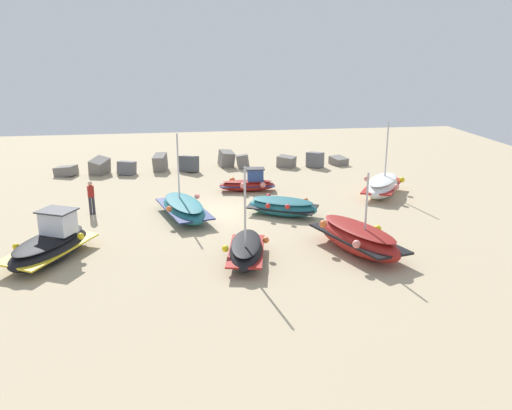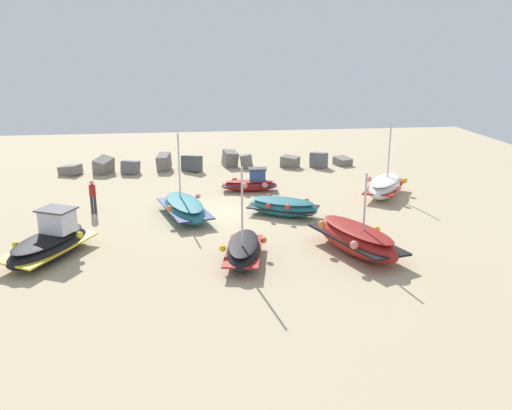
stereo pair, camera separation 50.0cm
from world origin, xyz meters
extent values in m
plane|color=tan|center=(0.00, 0.00, 0.00)|extent=(50.64, 50.64, 0.00)
ellipsoid|color=#1E6670|center=(-1.52, -0.46, 0.42)|extent=(2.80, 4.75, 0.84)
cube|color=navy|center=(-1.52, -0.46, 0.46)|extent=(2.81, 4.59, 0.08)
ellipsoid|color=#1A565F|center=(-1.52, -0.46, 0.77)|extent=(2.46, 4.18, 0.14)
cylinder|color=#B7B7BC|center=(-1.71, 0.20, 2.43)|extent=(0.08, 0.08, 3.18)
sphere|color=#EA7F75|center=(-0.84, 0.54, 0.76)|extent=(0.27, 0.27, 0.27)
sphere|color=orange|center=(-2.21, -1.47, 0.79)|extent=(0.27, 0.27, 0.27)
ellipsoid|color=black|center=(0.75, -6.34, 0.42)|extent=(1.93, 3.77, 0.84)
cube|color=maroon|center=(0.75, -6.34, 0.46)|extent=(1.95, 3.63, 0.07)
ellipsoid|color=black|center=(0.75, -6.34, 0.77)|extent=(1.70, 3.31, 0.14)
cylinder|color=#B7B7BC|center=(0.65, -6.87, 2.37)|extent=(0.08, 0.08, 3.07)
sphere|color=yellow|center=(-0.10, -6.81, 0.78)|extent=(0.26, 0.26, 0.26)
sphere|color=orange|center=(1.60, -5.86, 0.67)|extent=(0.26, 0.26, 0.26)
ellipsoid|color=#1E6670|center=(3.26, -0.78, 0.40)|extent=(3.73, 2.89, 0.90)
cube|color=black|center=(3.26, -0.78, 0.44)|extent=(3.60, 2.81, 0.17)
ellipsoid|color=#1A565F|center=(3.26, -0.78, 0.74)|extent=(3.26, 2.50, 0.22)
sphere|color=red|center=(2.77, 0.35, 0.68)|extent=(0.25, 0.25, 0.25)
sphere|color=red|center=(2.47, -1.21, 0.64)|extent=(0.25, 0.25, 0.25)
sphere|color=#EA7F75|center=(3.63, -0.11, 0.61)|extent=(0.25, 0.25, 0.25)
sphere|color=red|center=(3.33, -1.68, 0.70)|extent=(0.25, 0.25, 0.25)
sphere|color=orange|center=(4.48, -0.58, 0.65)|extent=(0.25, 0.25, 0.25)
ellipsoid|color=maroon|center=(5.36, -6.02, 0.55)|extent=(3.25, 4.94, 1.19)
cube|color=black|center=(5.36, -6.02, 0.61)|extent=(3.19, 4.77, 0.18)
ellipsoid|color=maroon|center=(5.36, -6.02, 1.02)|extent=(2.82, 4.33, 0.26)
cylinder|color=#B7B7BC|center=(5.49, -6.37, 2.26)|extent=(0.08, 0.08, 2.30)
sphere|color=#EA7F75|center=(4.82, -7.37, 0.90)|extent=(0.32, 0.32, 0.32)
sphere|color=yellow|center=(6.28, -5.68, 0.84)|extent=(0.32, 0.32, 0.32)
sphere|color=orange|center=(4.07, -5.35, 1.05)|extent=(0.32, 0.32, 0.32)
ellipsoid|color=black|center=(-6.81, -4.99, 0.44)|extent=(3.40, 4.58, 0.98)
cube|color=gold|center=(-6.81, -4.99, 0.48)|extent=(3.34, 4.44, 0.18)
ellipsoid|color=black|center=(-6.81, -4.99, 0.81)|extent=(2.96, 4.02, 0.23)
cube|color=silver|center=(-6.52, -4.42, 1.34)|extent=(1.47, 1.36, 0.91)
cube|color=#333338|center=(-6.52, -4.42, 1.82)|extent=(1.70, 1.58, 0.06)
sphere|color=yellow|center=(-7.97, -5.26, 0.70)|extent=(0.27, 0.27, 0.27)
sphere|color=yellow|center=(-5.65, -4.73, 0.82)|extent=(0.27, 0.27, 0.27)
ellipsoid|color=maroon|center=(2.14, 3.91, 0.30)|extent=(3.26, 1.28, 0.66)
cube|color=navy|center=(2.14, 3.91, 0.34)|extent=(3.13, 1.29, 0.10)
ellipsoid|color=maroon|center=(2.14, 3.91, 0.56)|extent=(2.86, 1.11, 0.14)
cube|color=#2D4784|center=(2.60, 3.88, 0.94)|extent=(0.93, 0.68, 0.66)
cube|color=#333338|center=(2.60, 3.88, 1.30)|extent=(1.07, 0.79, 0.06)
sphere|color=orange|center=(1.35, 4.62, 0.49)|extent=(0.33, 0.33, 0.33)
sphere|color=#EA7F75|center=(1.82, 3.29, 0.49)|extent=(0.33, 0.33, 0.33)
sphere|color=yellow|center=(2.47, 4.54, 0.46)|extent=(0.33, 0.33, 0.33)
sphere|color=#EA7F75|center=(2.93, 3.21, 0.51)|extent=(0.33, 0.33, 0.33)
ellipsoid|color=white|center=(9.44, 1.96, 0.49)|extent=(3.49, 4.28, 1.05)
cube|color=maroon|center=(9.44, 1.96, 0.54)|extent=(3.42, 4.15, 0.16)
ellipsoid|color=beige|center=(9.44, 1.96, 0.90)|extent=(3.04, 3.75, 0.22)
cylinder|color=#B7B7BC|center=(9.74, 2.44, 2.51)|extent=(0.08, 0.08, 3.07)
sphere|color=yellow|center=(10.70, 2.29, 0.75)|extent=(0.31, 0.31, 0.31)
sphere|color=#EA7F75|center=(8.68, 2.43, 0.86)|extent=(0.31, 0.31, 0.31)
sphere|color=#EA7F75|center=(9.70, 0.68, 0.80)|extent=(0.31, 0.31, 0.31)
cylinder|color=#2D2D38|center=(-6.07, 0.69, 0.45)|extent=(0.14, 0.14, 0.91)
cylinder|color=#2D2D38|center=(-5.92, 0.75, 0.45)|extent=(0.14, 0.14, 0.91)
cylinder|color=maroon|center=(-6.00, 0.72, 1.19)|extent=(0.32, 0.32, 0.56)
sphere|color=tan|center=(-6.00, 0.72, 1.58)|extent=(0.22, 0.22, 0.22)
cube|color=slate|center=(-8.80, 9.30, 0.29)|extent=(1.52, 1.37, 0.76)
cube|color=slate|center=(-6.70, 9.30, 0.49)|extent=(1.42, 1.66, 1.34)
cube|color=slate|center=(-4.98, 9.06, 0.41)|extent=(1.26, 1.12, 0.96)
cube|color=slate|center=(-2.88, 9.77, 0.53)|extent=(1.02, 1.49, 1.23)
cube|color=#4C5156|center=(-1.05, 9.29, 0.51)|extent=(1.44, 1.49, 1.19)
cube|color=slate|center=(1.55, 10.37, 0.52)|extent=(1.16, 1.35, 1.24)
cube|color=slate|center=(2.61, 9.89, 0.43)|extent=(0.91, 1.03, 1.04)
cube|color=slate|center=(5.57, 9.60, 0.37)|extent=(1.41, 1.37, 0.84)
cube|color=slate|center=(7.49, 9.34, 0.50)|extent=(1.24, 1.30, 1.08)
cube|color=slate|center=(9.31, 9.84, 0.26)|extent=(1.24, 1.42, 0.63)
camera|label=1|loc=(-1.71, -25.65, 8.23)|focal=37.96mm
camera|label=2|loc=(-1.21, -25.72, 8.23)|focal=37.96mm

